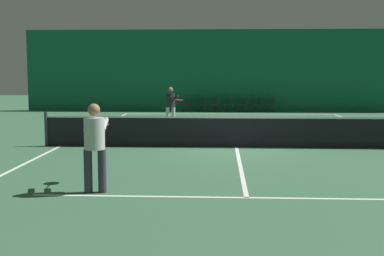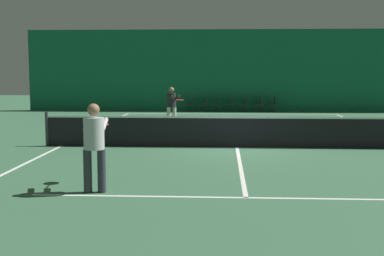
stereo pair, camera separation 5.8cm
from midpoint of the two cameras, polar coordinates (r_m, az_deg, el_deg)
ground_plane at (r=16.52m, az=4.93°, el=-2.08°), size 60.00×60.00×0.00m
backdrop_curtain at (r=30.10m, az=4.23°, el=6.14°), size 23.00×0.12×4.56m
court_line_baseline_far at (r=28.34m, az=4.25°, el=1.51°), size 11.00×0.10×0.00m
court_line_service_far at (r=22.87m, az=4.48°, el=0.31°), size 8.25×0.10×0.00m
court_line_service_near at (r=10.24m, az=5.94°, el=-7.40°), size 8.25×0.10×0.00m
court_line_sideline_left at (r=17.26m, az=-13.66°, el=-1.86°), size 0.10×23.80×0.00m
court_line_centre at (r=16.52m, az=4.93°, el=-2.07°), size 0.10×12.80×0.00m
tennis_net at (r=16.45m, az=4.94°, el=-0.32°), size 12.00×0.10×1.07m
player_near at (r=10.64m, az=-10.22°, el=-1.35°), size 0.49×1.41×1.76m
player_far at (r=22.33m, az=-2.09°, el=2.62°), size 0.89×1.36×1.63m
courtside_chair_0 at (r=29.66m, az=-0.10°, el=2.68°), size 0.44×0.44×0.84m
courtside_chair_1 at (r=29.63m, az=1.36°, el=2.68°), size 0.44×0.44×0.84m
courtside_chair_2 at (r=29.61m, az=2.82°, el=2.67°), size 0.44×0.44×0.84m
courtside_chair_3 at (r=29.62m, az=4.28°, el=2.66°), size 0.44×0.44×0.84m
courtside_chair_4 at (r=29.64m, az=5.75°, el=2.65°), size 0.44×0.44×0.84m
courtside_chair_5 at (r=29.68m, az=7.20°, el=2.64°), size 0.44×0.44×0.84m
courtside_chair_6 at (r=29.74m, az=8.66°, el=2.62°), size 0.44×0.44×0.84m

